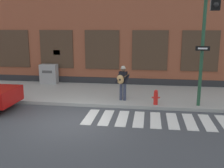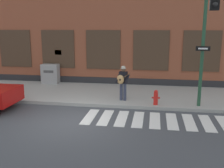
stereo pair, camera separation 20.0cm
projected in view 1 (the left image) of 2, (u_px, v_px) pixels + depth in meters
name	position (u px, v px, depth m)	size (l,w,h in m)	color
ground_plane	(73.00, 122.00, 10.37)	(160.00, 160.00, 0.00)	#424449
sidewalk	(95.00, 93.00, 14.41)	(28.00, 4.50, 0.16)	#9E9E99
building_backdrop	(107.00, 30.00, 17.79)	(28.00, 4.06, 6.88)	brown
crosswalk	(156.00, 120.00, 10.54)	(5.78, 1.90, 0.01)	silver
busker	(123.00, 81.00, 12.59)	(0.72, 0.62, 1.68)	#33384C
traffic_light	(207.00, 29.00, 10.19)	(0.62, 2.88, 4.93)	#234C33
utility_box	(49.00, 74.00, 16.47)	(1.06, 0.59, 1.21)	#9E9E9E
fire_hydrant	(156.00, 97.00, 12.03)	(0.38, 0.20, 0.70)	red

